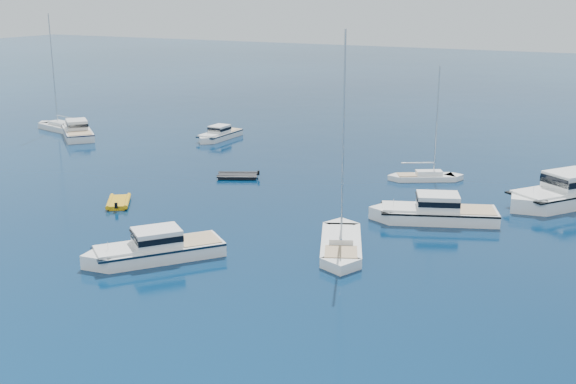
% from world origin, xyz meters
% --- Properties ---
extents(ground, '(400.00, 400.00, 0.00)m').
position_xyz_m(ground, '(0.00, 0.00, 0.00)').
color(ground, navy).
rests_on(ground, ground).
extents(motor_cruiser_left, '(8.91, 9.94, 2.69)m').
position_xyz_m(motor_cruiser_left, '(-6.80, 12.56, 0.00)').
color(motor_cruiser_left, white).
rests_on(motor_cruiser_left, ground).
extents(motor_cruiser_centre, '(11.23, 6.93, 2.83)m').
position_xyz_m(motor_cruiser_centre, '(7.77, 29.37, 0.00)').
color(motor_cruiser_centre, white).
rests_on(motor_cruiser_centre, ground).
extents(motor_cruiser_far_l, '(9.90, 9.29, 2.73)m').
position_xyz_m(motor_cruiser_far_l, '(-41.34, 42.41, 0.00)').
color(motor_cruiser_far_l, silver).
rests_on(motor_cruiser_far_l, ground).
extents(motor_cruiser_distant, '(11.19, 13.23, 3.51)m').
position_xyz_m(motor_cruiser_distant, '(16.55, 39.27, 0.00)').
color(motor_cruiser_distant, white).
rests_on(motor_cruiser_distant, ground).
extents(motor_cruiser_horizon, '(2.63, 8.12, 2.12)m').
position_xyz_m(motor_cruiser_horizon, '(-24.82, 49.15, 0.00)').
color(motor_cruiser_horizon, white).
rests_on(motor_cruiser_horizon, ground).
extents(sailboat_mid_r, '(6.69, 10.94, 15.72)m').
position_xyz_m(sailboat_mid_r, '(3.71, 20.12, 0.00)').
color(sailboat_mid_r, white).
rests_on(sailboat_mid_r, ground).
extents(sailboat_centre, '(7.68, 5.49, 11.30)m').
position_xyz_m(sailboat_centre, '(3.48, 41.46, 0.00)').
color(sailboat_centre, white).
rests_on(sailboat_centre, ground).
extents(sailboat_far_l, '(10.78, 5.23, 15.34)m').
position_xyz_m(sailboat_far_l, '(-45.96, 44.65, 0.00)').
color(sailboat_far_l, silver).
rests_on(sailboat_far_l, ground).
extents(tender_yellow, '(4.12, 4.59, 0.95)m').
position_xyz_m(tender_yellow, '(-17.43, 21.55, 0.00)').
color(tender_yellow, '#D7990C').
rests_on(tender_yellow, ground).
extents(tender_grey_far, '(4.63, 3.74, 0.95)m').
position_xyz_m(tender_grey_far, '(-13.03, 33.88, 0.00)').
color(tender_grey_far, black).
rests_on(tender_grey_far, ground).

